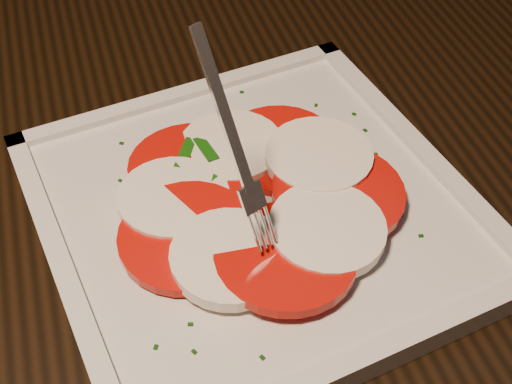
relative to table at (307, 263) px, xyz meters
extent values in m
cube|color=black|center=(0.00, 0.00, 0.08)|extent=(1.28, 0.92, 0.04)
cube|color=black|center=(0.14, 0.57, -0.20)|extent=(0.52, 0.52, 0.04)
cylinder|color=black|center=(-0.09, 0.45, -0.45)|extent=(0.04, 0.04, 0.41)
cylinder|color=black|center=(0.26, 0.35, -0.45)|extent=(0.04, 0.04, 0.41)
cylinder|color=black|center=(0.01, 0.79, -0.45)|extent=(0.04, 0.04, 0.41)
cylinder|color=black|center=(0.36, 0.69, -0.45)|extent=(0.04, 0.04, 0.41)
cube|color=silver|center=(-0.06, -0.02, 0.11)|extent=(0.32, 0.32, 0.01)
cylinder|color=red|center=(-0.02, 0.03, 0.12)|extent=(0.10, 0.10, 0.01)
cylinder|color=white|center=(-0.05, 0.05, 0.12)|extent=(0.08, 0.08, 0.01)
cylinder|color=red|center=(-0.09, 0.04, 0.12)|extent=(0.10, 0.10, 0.01)
cylinder|color=white|center=(-0.11, 0.01, 0.12)|extent=(0.08, 0.08, 0.01)
cylinder|color=red|center=(-0.11, -0.03, 0.12)|extent=(0.10, 0.10, 0.01)
cylinder|color=white|center=(-0.09, -0.06, 0.12)|extent=(0.08, 0.08, 0.01)
cylinder|color=red|center=(-0.06, -0.08, 0.13)|extent=(0.10, 0.10, 0.01)
cylinder|color=white|center=(-0.02, -0.07, 0.13)|extent=(0.08, 0.08, 0.02)
cylinder|color=red|center=(0.00, -0.04, 0.13)|extent=(0.10, 0.10, 0.01)
cylinder|color=white|center=(0.00, 0.00, 0.13)|extent=(0.08, 0.08, 0.01)
cube|color=#15520E|center=(-0.07, -0.08, 0.12)|extent=(0.04, 0.04, 0.00)
cube|color=#15520E|center=(-0.09, 0.01, 0.12)|extent=(0.03, 0.04, 0.01)
cube|color=#15520E|center=(-0.06, -0.07, 0.12)|extent=(0.02, 0.05, 0.00)
cube|color=#15520E|center=(-0.07, 0.05, 0.12)|extent=(0.01, 0.03, 0.00)
cube|color=#15520E|center=(-0.12, -0.01, 0.12)|extent=(0.02, 0.04, 0.00)
cube|color=#15520E|center=(-0.10, 0.01, 0.12)|extent=(0.04, 0.03, 0.00)
cube|color=#15520E|center=(-0.09, 0.05, 0.12)|extent=(0.03, 0.04, 0.00)
cube|color=#15520E|center=(0.00, 0.03, 0.12)|extent=(0.04, 0.03, 0.01)
cube|color=#0E370A|center=(0.01, -0.09, 0.11)|extent=(0.00, 0.00, 0.00)
cube|color=#0E370A|center=(0.06, 0.05, 0.11)|extent=(0.00, 0.00, 0.00)
cube|color=#0E370A|center=(0.04, -0.09, 0.11)|extent=(0.00, 0.00, 0.00)
cube|color=#0E370A|center=(0.04, -0.07, 0.11)|extent=(0.00, 0.00, 0.00)
cube|color=#0E370A|center=(-0.14, -0.12, 0.11)|extent=(0.00, 0.00, 0.00)
cube|color=#0E370A|center=(-0.14, -0.07, 0.11)|extent=(0.00, 0.00, 0.00)
cube|color=#0E370A|center=(0.04, 0.07, 0.11)|extent=(0.00, 0.00, 0.00)
cube|color=#0E370A|center=(-0.01, 0.08, 0.11)|extent=(0.00, 0.00, 0.00)
cube|color=#0E370A|center=(-0.14, 0.05, 0.11)|extent=(0.00, 0.00, 0.00)
cube|color=#0E370A|center=(-0.10, -0.14, 0.11)|extent=(0.00, 0.00, 0.00)
cube|color=#0E370A|center=(0.06, 0.03, 0.11)|extent=(0.00, 0.00, 0.00)
cube|color=#0E370A|center=(-0.13, 0.09, 0.11)|extent=(0.00, 0.00, 0.00)
cube|color=#0E370A|center=(-0.14, -0.09, 0.11)|extent=(0.00, 0.00, 0.00)
cube|color=#0E370A|center=(0.02, 0.07, 0.11)|extent=(0.00, 0.00, 0.00)
cube|color=#0E370A|center=(-0.16, -0.04, 0.11)|extent=(0.00, 0.00, 0.00)
cube|color=#0E370A|center=(0.05, 0.00, 0.11)|extent=(0.00, 0.00, 0.00)
cube|color=#0E370A|center=(-0.01, 0.11, 0.11)|extent=(0.00, 0.00, 0.00)
cube|color=#0E370A|center=(0.04, 0.00, 0.11)|extent=(0.00, 0.00, 0.00)
cube|color=#0E370A|center=(-0.16, -0.10, 0.11)|extent=(0.00, 0.00, 0.00)
cube|color=#0E370A|center=(0.01, -0.09, 0.11)|extent=(0.00, 0.00, 0.00)
camera|label=1|loc=(-0.20, -0.35, 0.50)|focal=50.00mm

